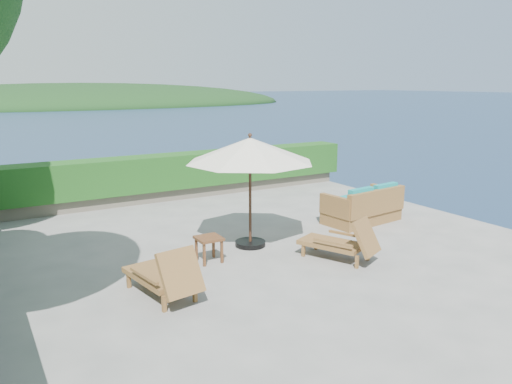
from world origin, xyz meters
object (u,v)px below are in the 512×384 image
lounge_left (165,275)px  side_table (209,241)px  patio_umbrella (250,151)px  lounge_right (342,242)px  wicker_loveseat (364,208)px

lounge_left → side_table: (1.34, 1.15, 0.03)m
patio_umbrella → side_table: (-1.19, -0.44, -1.64)m
patio_umbrella → lounge_right: size_ratio=1.89×
wicker_loveseat → patio_umbrella: bearing=175.9°
patio_umbrella → wicker_loveseat: size_ratio=1.51×
lounge_right → side_table: (-2.33, 1.24, 0.04)m
lounge_right → patio_umbrella: bearing=99.7°
patio_umbrella → lounge_left: 3.42m
side_table → lounge_left: bearing=-139.2°
lounge_right → wicker_loveseat: 2.90m
patio_umbrella → lounge_right: (1.14, -1.68, -1.68)m
patio_umbrella → lounge_left: (-2.52, -1.59, -1.67)m
patio_umbrella → side_table: 2.07m
patio_umbrella → lounge_right: 2.64m
patio_umbrella → lounge_left: bearing=-147.8°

